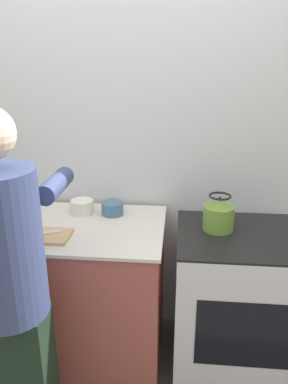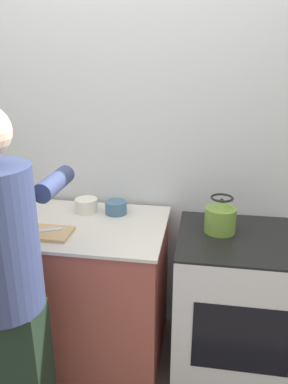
{
  "view_description": "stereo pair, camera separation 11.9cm",
  "coord_description": "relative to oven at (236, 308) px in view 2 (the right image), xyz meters",
  "views": [
    {
      "loc": [
        0.35,
        -1.55,
        1.79
      ],
      "look_at": [
        0.19,
        0.23,
        1.15
      ],
      "focal_mm": 35.0,
      "sensor_mm": 36.0,
      "label": 1
    },
    {
      "loc": [
        0.47,
        -1.54,
        1.79
      ],
      "look_at": [
        0.19,
        0.23,
        1.15
      ],
      "focal_mm": 35.0,
      "sensor_mm": 36.0,
      "label": 2
    }
  ],
  "objects": [
    {
      "name": "counter",
      "position": [
        -1.1,
        0.03,
        0.0
      ],
      "size": [
        1.35,
        0.68,
        0.9
      ],
      "color": "#9E4C42",
      "rests_on": "ground_plane"
    },
    {
      "name": "cutting_board",
      "position": [
        -1.07,
        -0.14,
        0.46
      ],
      "size": [
        0.32,
        0.18,
        0.02
      ],
      "color": "tan",
      "rests_on": "counter"
    },
    {
      "name": "knife",
      "position": [
        -1.08,
        -0.14,
        0.47
      ],
      "size": [
        0.21,
        0.12,
        0.01
      ],
      "rotation": [
        0.0,
        0.0,
        0.42
      ],
      "color": "silver",
      "rests_on": "cutting_board"
    },
    {
      "name": "canister_jar",
      "position": [
        -1.39,
        0.03,
        0.54
      ],
      "size": [
        0.12,
        0.12,
        0.19
      ],
      "color": "#4C4C51",
      "rests_on": "counter"
    },
    {
      "name": "kettle",
      "position": [
        -0.12,
        0.05,
        0.53
      ],
      "size": [
        0.17,
        0.17,
        0.2
      ],
      "color": "olive",
      "rests_on": "oven"
    },
    {
      "name": "person",
      "position": [
        -1.04,
        -0.56,
        0.44
      ],
      "size": [
        0.36,
        0.6,
        1.64
      ],
      "color": "black",
      "rests_on": "ground_plane"
    },
    {
      "name": "wall_back",
      "position": [
        -0.71,
        0.42,
        0.85
      ],
      "size": [
        8.0,
        0.05,
        2.6
      ],
      "color": "silver",
      "rests_on": "ground_plane"
    },
    {
      "name": "bowl_prep",
      "position": [
        -0.93,
        0.2,
        0.49
      ],
      "size": [
        0.14,
        0.14,
        0.08
      ],
      "color": "silver",
      "rests_on": "counter"
    },
    {
      "name": "bowl_mixing",
      "position": [
        -0.74,
        0.21,
        0.49
      ],
      "size": [
        0.13,
        0.13,
        0.08
      ],
      "color": "#426684",
      "rests_on": "counter"
    },
    {
      "name": "oven",
      "position": [
        0.0,
        0.0,
        0.0
      ],
      "size": [
        0.69,
        0.61,
        0.89
      ],
      "color": "silver",
      "rests_on": "ground_plane"
    }
  ]
}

